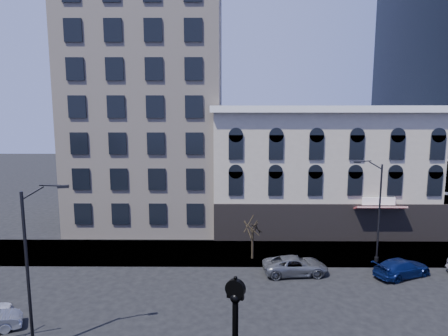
{
  "coord_description": "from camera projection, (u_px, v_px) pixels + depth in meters",
  "views": [
    {
      "loc": [
        2.25,
        -24.61,
        12.43
      ],
      "look_at": [
        2.0,
        4.0,
        8.0
      ],
      "focal_mm": 32.0,
      "sensor_mm": 36.0,
      "label": 1
    }
  ],
  "objects": [
    {
      "name": "ground",
      "position": [
        193.0,
        297.0,
        26.24
      ],
      "size": [
        160.0,
        160.0,
        0.0
      ],
      "primitive_type": "plane",
      "color": "black",
      "rests_on": "ground"
    },
    {
      "name": "sidewalk_far",
      "position": [
        201.0,
        252.0,
        34.14
      ],
      "size": [
        160.0,
        6.0,
        0.12
      ],
      "primitive_type": "cube",
      "color": "gray",
      "rests_on": "ground"
    },
    {
      "name": "cream_tower",
      "position": [
        148.0,
        40.0,
        41.99
      ],
      "size": [
        15.9,
        15.4,
        42.5
      ],
      "color": "beige",
      "rests_on": "ground"
    },
    {
      "name": "victorian_row",
      "position": [
        322.0,
        170.0,
        40.92
      ],
      "size": [
        22.6,
        11.19,
        12.5
      ],
      "color": "#BBAF9A",
      "rests_on": "ground"
    },
    {
      "name": "street_clock",
      "position": [
        235.0,
        324.0,
        19.05
      ],
      "size": [
        1.01,
        1.01,
        4.45
      ],
      "rotation": [
        0.0,
        0.0,
        -0.41
      ],
      "color": "black",
      "rests_on": "sidewalk_near"
    },
    {
      "name": "street_lamp_near",
      "position": [
        38.0,
        224.0,
        19.5
      ],
      "size": [
        2.23,
        0.81,
        8.76
      ],
      "rotation": [
        0.0,
        0.0,
        0.26
      ],
      "color": "black",
      "rests_on": "sidewalk_near"
    },
    {
      "name": "street_lamp_far",
      "position": [
        373.0,
        184.0,
        31.11
      ],
      "size": [
        2.16,
        0.41,
        8.33
      ],
      "rotation": [
        0.0,
        0.0,
        3.07
      ],
      "color": "black",
      "rests_on": "sidewalk_far"
    },
    {
      "name": "bare_tree_far",
      "position": [
        253.0,
        223.0,
        32.19
      ],
      "size": [
        2.29,
        2.29,
        3.93
      ],
      "color": "black",
      "rests_on": "sidewalk_far"
    },
    {
      "name": "car_far_a",
      "position": [
        295.0,
        266.0,
        29.77
      ],
      "size": [
        5.02,
        2.69,
        1.34
      ],
      "primitive_type": "imported",
      "rotation": [
        0.0,
        0.0,
        1.67
      ],
      "color": "#595B60",
      "rests_on": "ground"
    },
    {
      "name": "car_far_b",
      "position": [
        402.0,
        268.0,
        29.37
      ],
      "size": [
        4.9,
        3.55,
        1.32
      ],
      "primitive_type": "imported",
      "rotation": [
        0.0,
        0.0,
        1.99
      ],
      "color": "#0C194C",
      "rests_on": "ground"
    }
  ]
}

